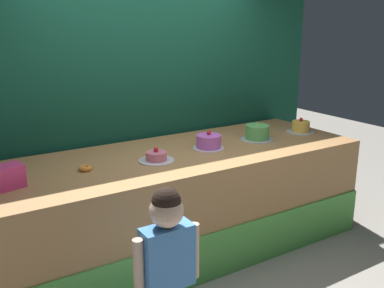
% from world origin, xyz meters
% --- Properties ---
extents(ground_plane, '(12.00, 12.00, 0.00)m').
position_xyz_m(ground_plane, '(0.00, 0.00, 0.00)').
color(ground_plane, gray).
extents(stage_platform, '(3.42, 1.21, 0.95)m').
position_xyz_m(stage_platform, '(0.00, 0.59, 0.47)').
color(stage_platform, '#B27F4C').
rests_on(stage_platform, ground_plane).
extents(curtain_backdrop, '(4.21, 0.08, 2.61)m').
position_xyz_m(curtain_backdrop, '(0.00, 1.29, 1.31)').
color(curtain_backdrop, '#144C38').
rests_on(curtain_backdrop, ground_plane).
extents(child_figure, '(0.45, 0.20, 1.15)m').
position_xyz_m(child_figure, '(-0.77, -0.57, 0.75)').
color(child_figure, '#3F4C8C').
rests_on(child_figure, ground_plane).
extents(pink_box, '(0.23, 0.19, 0.17)m').
position_xyz_m(pink_box, '(-1.45, 0.49, 1.03)').
color(pink_box, '#EE3F88').
rests_on(pink_box, stage_platform).
extents(donut, '(0.11, 0.11, 0.04)m').
position_xyz_m(donut, '(-0.87, 0.56, 0.97)').
color(donut, orange).
rests_on(donut, stage_platform).
extents(cake_far_left, '(0.30, 0.30, 0.12)m').
position_xyz_m(cake_far_left, '(-0.29, 0.48, 0.98)').
color(cake_far_left, silver).
rests_on(cake_far_left, stage_platform).
extents(cake_center_left, '(0.29, 0.29, 0.17)m').
position_xyz_m(cake_center_left, '(0.29, 0.56, 1.01)').
color(cake_center_left, white).
rests_on(cake_center_left, stage_platform).
extents(cake_center_right, '(0.32, 0.32, 0.18)m').
position_xyz_m(cake_center_right, '(0.87, 0.56, 1.02)').
color(cake_center_right, silver).
rests_on(cake_center_right, stage_platform).
extents(cake_far_right, '(0.29, 0.29, 0.16)m').
position_xyz_m(cake_far_right, '(1.45, 0.55, 1.00)').
color(cake_far_right, silver).
rests_on(cake_far_right, stage_platform).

